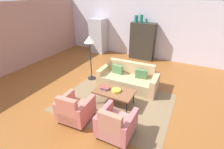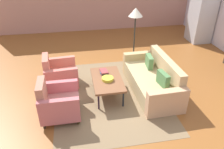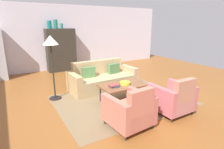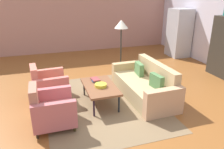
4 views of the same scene
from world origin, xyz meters
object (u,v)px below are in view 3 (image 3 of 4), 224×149
armchair_right (173,99)px  vase_round (56,24)px  fruit_bowl (125,83)px  coffee_table (123,86)px  cabinet (61,50)px  floor_lamp (51,46)px  couch (102,79)px  book_stack (114,86)px  vase_tall (49,25)px  vase_small (62,26)px  armchair_left (131,112)px

armchair_right → vase_round: (-1.20, 5.29, 1.64)m
armchair_right → fruit_bowl: (-0.54, 1.17, 0.14)m
coffee_table → cabinet: 4.18m
vase_round → floor_lamp: bearing=-106.8°
couch → book_stack: couch is taller
couch → book_stack: 1.27m
book_stack → vase_tall: vase_tall is taller
vase_round → vase_tall: bearing=180.0°
fruit_bowl → book_stack: (-0.36, -0.04, -0.00)m
cabinet → vase_small: 1.01m
couch → floor_lamp: 1.92m
armchair_left → vase_tall: vase_tall is taller
coffee_table → book_stack: (-0.30, -0.04, 0.07)m
coffee_table → book_stack: book_stack is taller
fruit_bowl → coffee_table: bearing=180.0°
coffee_table → vase_tall: (-0.85, 4.12, 1.54)m
couch → coffee_table: (0.00, -1.19, 0.13)m
couch → fruit_bowl: size_ratio=7.76×
fruit_bowl → floor_lamp: size_ratio=0.16×
cabinet → floor_lamp: size_ratio=1.05×
coffee_table → cabinet: bearing=96.3°
floor_lamp → couch: bearing=4.6°
vase_round → cabinet: bearing=1.8°
fruit_bowl → floor_lamp: (-1.59, 1.06, 0.96)m
armchair_left → book_stack: 1.18m
cabinet → coffee_table: bearing=-83.7°
vase_small → coffee_table: bearing=-85.1°
vase_round → armchair_right: bearing=-77.2°
vase_small → book_stack: bearing=-89.2°
cabinet → vase_tall: size_ratio=5.69×
fruit_bowl → vase_round: (-0.67, 4.12, 1.49)m
armchair_left → vase_small: vase_small is taller
coffee_table → cabinet: cabinet is taller
fruit_bowl → floor_lamp: bearing=146.2°
couch → vase_tall: bearing=-75.5°
coffee_table → fruit_bowl: (0.06, -0.00, 0.07)m
book_stack → vase_tall: 4.45m
book_stack → floor_lamp: bearing=138.1°
armchair_right → vase_small: size_ratio=4.27×
vase_small → floor_lamp: bearing=-111.0°
armchair_left → vase_round: (-0.01, 5.29, 1.64)m
fruit_bowl → floor_lamp: floor_lamp is taller
armchair_left → vase_round: 5.53m
armchair_right → vase_tall: 5.72m
book_stack → vase_small: 4.39m
vase_tall → floor_lamp: (-0.67, -3.06, -0.51)m
coffee_table → fruit_bowl: size_ratio=4.38×
armchair_right → vase_small: 5.59m
coffee_table → armchair_right: armchair_right is taller
vase_small → floor_lamp: size_ratio=0.12×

